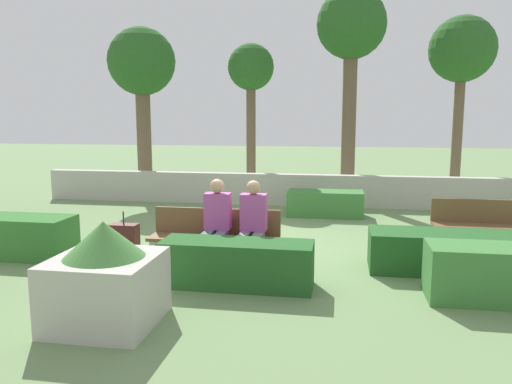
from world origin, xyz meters
TOP-DOWN VIEW (x-y plane):
  - ground_plane at (0.00, 0.00)m, footprint 60.00×60.00m
  - perimeter_wall at (0.00, 4.35)m, footprint 12.88×0.30m
  - bench_front at (-0.56, -0.97)m, footprint 1.97×0.48m
  - bench_left_side at (3.72, 0.61)m, footprint 1.73×0.48m
  - person_seated_man at (-0.49, -1.11)m, footprint 0.38×0.63m
  - person_seated_woman at (0.05, -1.11)m, footprint 0.38×0.63m
  - hedge_block_near_left at (-3.85, -1.07)m, footprint 1.93×0.73m
  - hedge_block_near_right at (2.80, -0.76)m, footprint 2.11×0.79m
  - hedge_block_mid_left at (0.97, 3.09)m, footprint 1.68×0.72m
  - hedge_block_mid_right at (-0.02, -1.87)m, footprint 2.00×0.63m
  - hedge_block_far_left at (3.25, -1.88)m, footprint 1.77×0.69m
  - planter_corner_left at (-1.15, -3.30)m, footprint 1.08×1.08m
  - suitcase at (-1.98, -1.00)m, footprint 0.43×0.22m
  - tree_leftmost at (-4.13, 5.15)m, footprint 1.84×1.84m
  - tree_center_left at (-1.22, 5.85)m, footprint 1.28×1.28m
  - tree_center_right at (1.48, 5.35)m, footprint 1.78×1.78m
  - tree_rightmost at (4.32, 5.94)m, footprint 1.70×1.70m

SIDE VIEW (x-z plane):
  - ground_plane at x=0.00m, z-range 0.00..0.00m
  - hedge_block_mid_left at x=0.97m, z-range 0.00..0.57m
  - hedge_block_near_right at x=2.80m, z-range 0.00..0.57m
  - suitcase at x=-1.98m, z-range -0.10..0.68m
  - hedge_block_mid_right at x=-0.02m, z-range 0.00..0.60m
  - bench_left_side at x=3.72m, z-range -0.10..0.72m
  - bench_front at x=-0.56m, z-range -0.09..0.73m
  - hedge_block_near_left at x=-3.85m, z-range 0.00..0.65m
  - hedge_block_far_left at x=3.25m, z-range 0.00..0.67m
  - perimeter_wall at x=0.00m, z-range 0.00..0.79m
  - planter_corner_left at x=-1.15m, z-range -0.05..1.07m
  - person_seated_woman at x=0.05m, z-range 0.06..1.36m
  - person_seated_man at x=-0.49m, z-range 0.06..1.37m
  - tree_center_left at x=-1.22m, z-range 1.29..5.51m
  - tree_leftmost at x=-4.13m, z-range 1.24..5.87m
  - tree_rightmost at x=4.32m, z-range 1.45..6.25m
  - tree_center_right at x=1.48m, z-range 1.62..7.07m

